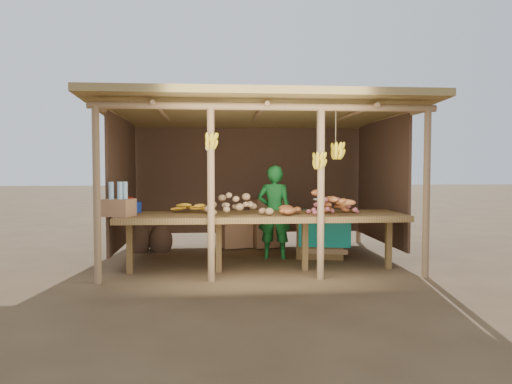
{
  "coord_description": "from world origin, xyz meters",
  "views": [
    {
      "loc": [
        -0.69,
        -7.76,
        1.46
      ],
      "look_at": [
        0.0,
        0.0,
        1.05
      ],
      "focal_mm": 35.0,
      "sensor_mm": 36.0,
      "label": 1
    }
  ],
  "objects": [
    {
      "name": "bottle_box",
      "position": [
        -1.9,
        -1.13,
        0.97
      ],
      "size": [
        0.43,
        0.39,
        0.45
      ],
      "color": "#916341",
      "rests_on": "counter"
    },
    {
      "name": "ground",
      "position": [
        0.0,
        0.0,
        0.0
      ],
      "size": [
        60.0,
        60.0,
        0.0
      ],
      "primitive_type": "plane",
      "color": "brown",
      "rests_on": "ground"
    },
    {
      "name": "tomato_basin",
      "position": [
        -1.9,
        -0.56,
        0.89
      ],
      "size": [
        0.42,
        0.42,
        0.22
      ],
      "rotation": [
        0.0,
        0.0,
        -0.22
      ],
      "color": "navy",
      "rests_on": "counter"
    },
    {
      "name": "burlap_sacks",
      "position": [
        -1.75,
        0.76,
        0.24
      ],
      "size": [
        0.78,
        0.41,
        0.55
      ],
      "color": "#4D3323",
      "rests_on": "ground"
    },
    {
      "name": "onion_heap",
      "position": [
        0.97,
        -1.02,
        0.98
      ],
      "size": [
        0.72,
        0.45,
        0.35
      ],
      "primitive_type": null,
      "rotation": [
        0.0,
        0.0,
        0.03
      ],
      "color": "#B2565C",
      "rests_on": "counter"
    },
    {
      "name": "tarp_crate",
      "position": [
        1.04,
        0.07,
        0.39
      ],
      "size": [
        0.93,
        0.85,
        0.96
      ],
      "color": "brown",
      "rests_on": "ground"
    },
    {
      "name": "counter",
      "position": [
        0.0,
        -0.95,
        0.74
      ],
      "size": [
        3.9,
        1.05,
        0.8
      ],
      "color": "brown",
      "rests_on": "ground"
    },
    {
      "name": "carton_stack",
      "position": [
        0.11,
        1.04,
        0.37
      ],
      "size": [
        1.19,
        0.55,
        0.83
      ],
      "color": "#916341",
      "rests_on": "ground"
    },
    {
      "name": "banana_pile",
      "position": [
        -0.95,
        -0.75,
        0.97
      ],
      "size": [
        0.55,
        0.34,
        0.34
      ],
      "primitive_type": null,
      "rotation": [
        0.0,
        0.0,
        -0.04
      ],
      "color": "gold",
      "rests_on": "counter"
    },
    {
      "name": "potato_heap",
      "position": [
        -0.37,
        -1.02,
        0.98
      ],
      "size": [
        1.08,
        0.89,
        0.36
      ],
      "primitive_type": null,
      "rotation": [
        0.0,
        0.0,
        -0.42
      ],
      "color": "#92704B",
      "rests_on": "counter"
    },
    {
      "name": "sweet_potato_heap",
      "position": [
        0.79,
        -1.12,
        0.98
      ],
      "size": [
        1.2,
        0.91,
        0.36
      ],
      "primitive_type": null,
      "rotation": [
        0.0,
        0.0,
        -0.28
      ],
      "color": "#A15729",
      "rests_on": "counter"
    },
    {
      "name": "stall_structure",
      "position": [
        0.01,
        0.01,
        1.92
      ],
      "size": [
        4.7,
        3.5,
        2.43
      ],
      "color": "#98724E",
      "rests_on": "ground"
    },
    {
      "name": "vendor",
      "position": [
        0.29,
        0.0,
        0.73
      ],
      "size": [
        0.59,
        0.45,
        1.47
      ],
      "primitive_type": "imported",
      "rotation": [
        0.0,
        0.0,
        2.94
      ],
      "color": "#176A26",
      "rests_on": "ground"
    }
  ]
}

